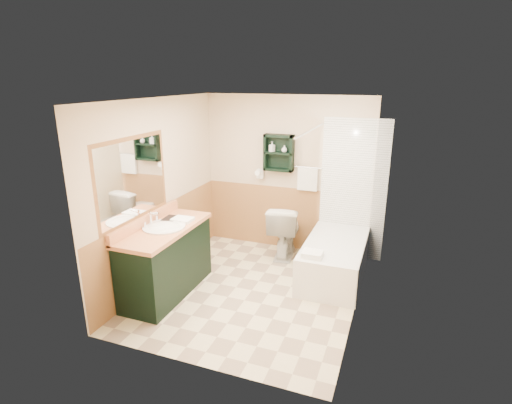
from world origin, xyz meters
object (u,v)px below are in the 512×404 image
object	(u,v)px
soap_bottle_b	(284,150)
vanity	(166,260)
soap_bottle_a	(272,149)
wall_shelf	(279,153)
toilet	(284,230)
vanity_book	(164,210)
hair_dryer	(260,174)
bathtub	(335,259)

from	to	relation	value
soap_bottle_b	vanity	bearing A→B (deg)	-118.64
soap_bottle_a	vanity	bearing A→B (deg)	-113.71
wall_shelf	toilet	bearing A→B (deg)	-48.31
toilet	soap_bottle_a	xyz separation A→B (m)	(-0.28, 0.19, 1.20)
vanity_book	soap_bottle_a	world-z (taller)	soap_bottle_a
vanity_book	hair_dryer	bearing A→B (deg)	59.94
bathtub	soap_bottle_b	distance (m)	1.76
vanity_book	soap_bottle_b	distance (m)	2.01
vanity	soap_bottle_b	distance (m)	2.36
hair_dryer	bathtub	distance (m)	1.76
hair_dryer	vanity	world-z (taller)	hair_dryer
wall_shelf	vanity	size ratio (longest dim) A/B	0.39
vanity	vanity_book	size ratio (longest dim) A/B	5.86
vanity	toilet	world-z (taller)	vanity
bathtub	toilet	bearing A→B (deg)	151.81
vanity_book	vanity	bearing A→B (deg)	-62.54
wall_shelf	soap_bottle_b	size ratio (longest dim) A/B	5.23
toilet	vanity_book	xyz separation A→B (m)	(-1.23, -1.34, 0.60)
bathtub	hair_dryer	bearing A→B (deg)	152.94
hair_dryer	toilet	distance (m)	0.96
wall_shelf	hair_dryer	bearing A→B (deg)	175.24
wall_shelf	toilet	xyz separation A→B (m)	(0.17, -0.20, -1.15)
bathtub	vanity_book	distance (m)	2.38
wall_shelf	vanity	world-z (taller)	wall_shelf
hair_dryer	toilet	world-z (taller)	hair_dryer
toilet	vanity_book	size ratio (longest dim) A/B	3.43
soap_bottle_b	soap_bottle_a	bearing A→B (deg)	180.00
vanity	soap_bottle_a	world-z (taller)	soap_bottle_a
vanity_book	soap_bottle_a	size ratio (longest dim) A/B	1.59
vanity	bathtub	size ratio (longest dim) A/B	0.93
vanity_book	soap_bottle_a	distance (m)	1.90
vanity	vanity_book	world-z (taller)	vanity_book
bathtub	vanity_book	bearing A→B (deg)	-156.98
wall_shelf	vanity	distance (m)	2.30
bathtub	vanity_book	xyz separation A→B (m)	(-2.08, -0.89, 0.74)
vanity	hair_dryer	bearing A→B (deg)	72.00
wall_shelf	vanity_book	bearing A→B (deg)	-124.58
wall_shelf	vanity_book	size ratio (longest dim) A/B	2.31
vanity	bathtub	bearing A→B (deg)	31.01
soap_bottle_b	bathtub	bearing A→B (deg)	-34.63
bathtub	toilet	xyz separation A→B (m)	(-0.85, 0.46, 0.14)
soap_bottle_a	soap_bottle_b	world-z (taller)	soap_bottle_b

